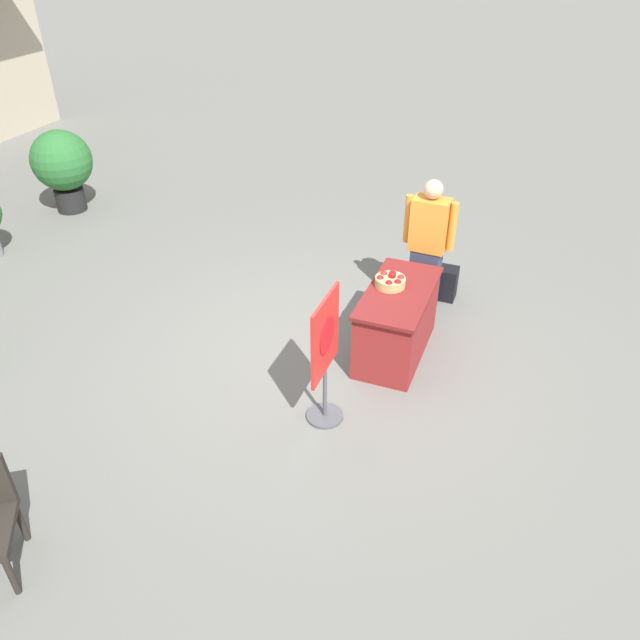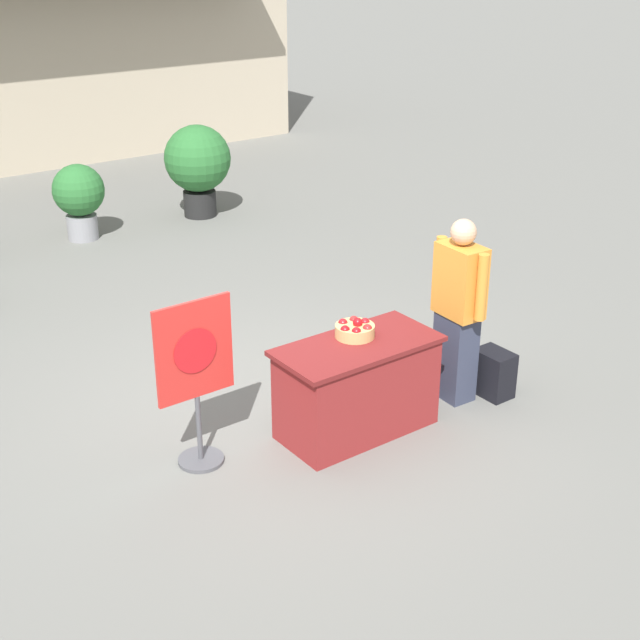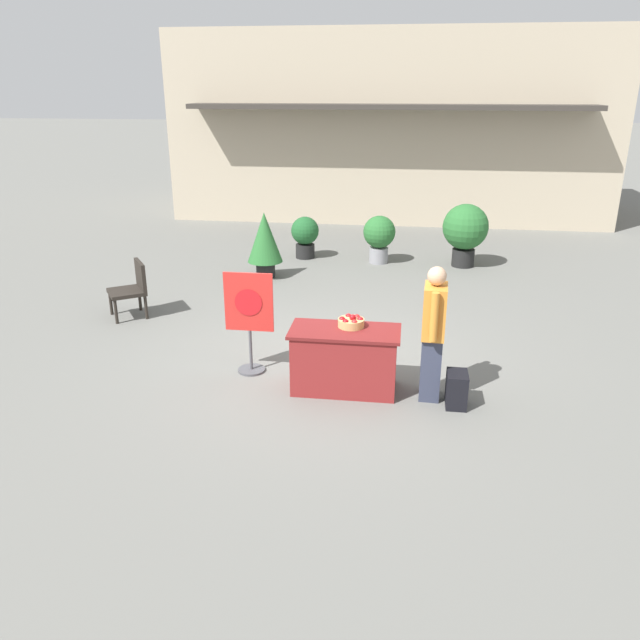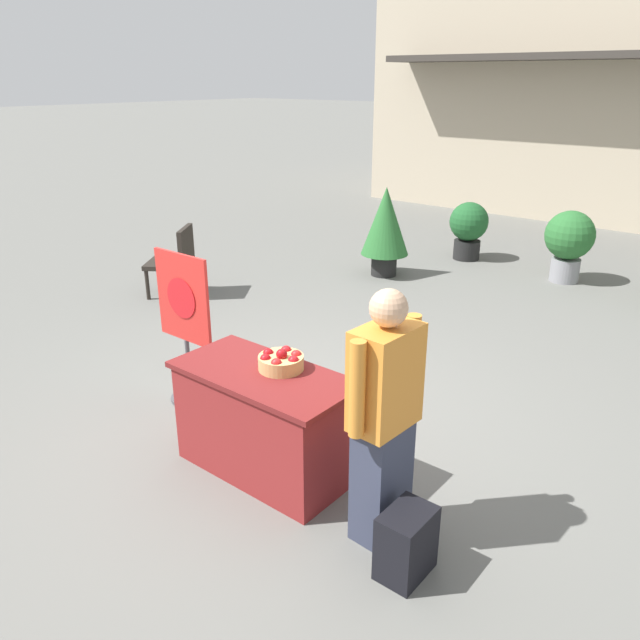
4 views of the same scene
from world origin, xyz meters
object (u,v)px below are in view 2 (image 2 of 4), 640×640
object	(u,v)px
apple_basket	(355,330)
potted_plant_near_right	(198,162)
poster_board	(196,376)
potted_plant_far_right	(79,195)
backpack	(493,373)
person_visitor	(458,310)
display_table	(357,387)

from	to	relation	value
apple_basket	potted_plant_near_right	distance (m)	6.11
poster_board	potted_plant_far_right	world-z (taller)	poster_board
apple_basket	poster_board	distance (m)	1.36
potted_plant_far_right	poster_board	bearing A→B (deg)	-103.86
backpack	person_visitor	bearing A→B (deg)	148.84
potted_plant_far_right	display_table	bearing A→B (deg)	-91.11
apple_basket	potted_plant_far_right	bearing A→B (deg)	89.48
display_table	backpack	world-z (taller)	display_table
apple_basket	person_visitor	xyz separation A→B (m)	(0.98, -0.17, -0.02)
display_table	poster_board	xyz separation A→B (m)	(-1.27, 0.35, 0.36)
person_visitor	backpack	world-z (taller)	person_visitor
apple_basket	person_visitor	world-z (taller)	person_visitor
backpack	apple_basket	bearing A→B (deg)	164.41
person_visitor	potted_plant_near_right	world-z (taller)	person_visitor
display_table	backpack	bearing A→B (deg)	-10.17
poster_board	backpack	bearing A→B (deg)	77.08
backpack	potted_plant_far_right	bearing A→B (deg)	101.24
potted_plant_near_right	potted_plant_far_right	bearing A→B (deg)	179.31
apple_basket	potted_plant_far_right	xyz separation A→B (m)	(0.05, 5.85, -0.26)
person_visitor	poster_board	size ratio (longest dim) A/B	1.21
potted_plant_far_right	potted_plant_near_right	distance (m)	1.77
person_visitor	potted_plant_far_right	xyz separation A→B (m)	(-0.93, 6.03, -0.24)
backpack	potted_plant_far_right	size ratio (longest dim) A/B	0.42
person_visitor	potted_plant_far_right	world-z (taller)	person_visitor
display_table	apple_basket	size ratio (longest dim) A/B	4.17
apple_basket	potted_plant_far_right	distance (m)	5.86
potted_plant_near_right	poster_board	bearing A→B (deg)	-119.31
apple_basket	person_visitor	distance (m)	1.00
backpack	potted_plant_near_right	size ratio (longest dim) A/B	0.32
poster_board	potted_plant_far_right	xyz separation A→B (m)	(1.39, 5.62, -0.16)
display_table	apple_basket	distance (m)	0.47
potted_plant_near_right	backpack	bearing A→B (deg)	-94.84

